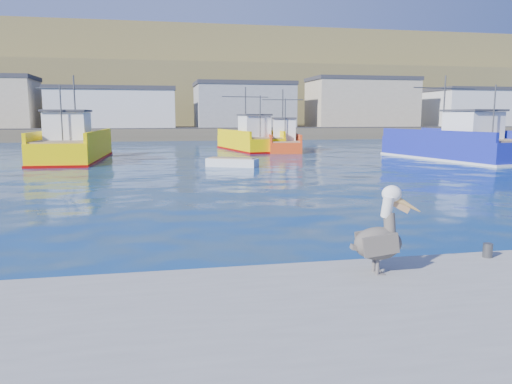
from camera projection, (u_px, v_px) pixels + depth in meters
ground at (304, 246)px, 13.30m from camera, size 260.00×260.00×0.00m
dock_bollards at (381, 257)px, 10.02m from camera, size 36.20×0.20×0.30m
far_shore at (171, 92)px, 117.80m from camera, size 200.00×81.00×24.00m
trawler_yellow_a at (73, 146)px, 38.74m from camera, size 5.77×12.79×6.68m
trawler_yellow_b at (250, 140)px, 49.92m from camera, size 5.31×10.93×6.41m
trawler_blue at (456, 145)px, 39.47m from camera, size 6.78×13.50×6.72m
boat_orange at (283, 141)px, 48.70m from camera, size 4.24×8.14×6.01m
skiff_mid at (232, 163)px, 34.06m from camera, size 3.63×2.70×0.75m
skiff_far at (481, 146)px, 52.81m from camera, size 3.46×4.35×0.91m
pelican at (381, 236)px, 9.37m from camera, size 1.36×0.63×1.68m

